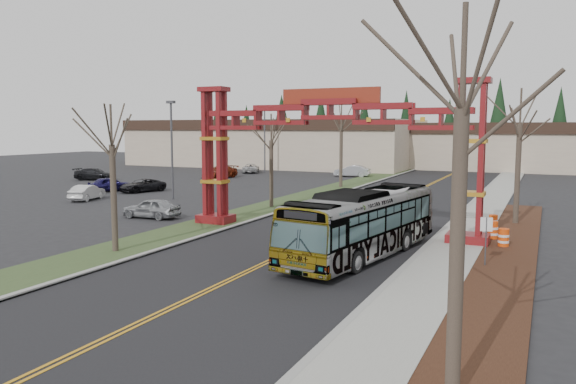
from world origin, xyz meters
The scene contains 35 objects.
ground centered at (0.00, 0.00, 0.00)m, with size 200.00×200.00×0.00m, color black.
road centered at (0.00, 25.00, 0.01)m, with size 12.00×110.00×0.02m, color black.
lane_line_left centered at (-0.12, 25.00, 0.03)m, with size 0.12×100.00×0.01m, color #C48617.
lane_line_right centered at (0.12, 25.00, 0.03)m, with size 0.12×100.00×0.01m, color #C48617.
curb_right centered at (6.15, 25.00, 0.07)m, with size 0.30×110.00×0.15m, color gray.
sidewalk_right centered at (7.60, 25.00, 0.08)m, with size 2.60×110.00×0.14m, color gray.
landscape_strip centered at (10.20, 10.00, 0.06)m, with size 2.60×50.00×0.12m, color black.
grass_median centered at (-8.00, 25.00, 0.04)m, with size 4.00×110.00×0.08m, color #2F4221.
curb_left centered at (-6.15, 25.00, 0.07)m, with size 0.30×110.00×0.15m, color gray.
gateway_arch centered at (0.00, 18.00, 5.98)m, with size 18.20×1.60×8.90m.
retail_building_west centered at (-30.00, 71.96, 3.76)m, with size 46.00×22.30×7.50m.
retail_building_east centered at (10.00, 79.95, 3.51)m, with size 38.00×20.30×7.00m.
conifer_treeline centered at (0.25, 92.00, 6.49)m, with size 116.10×5.60×13.00m.
transit_bus centered at (3.67, 12.89, 1.66)m, with size 2.78×11.89×3.31m, color #A9ACB0.
silver_sedan centered at (1.96, 22.00, 0.69)m, with size 1.46×4.17×1.38m, color #A5A8AD.
parked_car_near_a centered at (-13.27, 18.00, 0.71)m, with size 1.67×4.14×1.41m, color #989B9F.
parked_car_near_b centered at (-24.64, 23.50, 0.67)m, with size 1.42×4.08×1.34m, color silver.
parked_car_near_c centered at (-24.40, 30.56, 0.64)m, with size 2.11×4.58×1.27m, color black.
parked_car_mid_a centered at (-25.47, 46.66, 0.75)m, with size 2.11×5.19×1.51m, color maroon.
parked_car_mid_b centered at (-27.54, 29.51, 0.72)m, with size 1.70×4.22×1.44m, color #1B164E.
parked_car_far_a centered at (-11.00, 55.35, 0.75)m, with size 1.59×4.56×1.50m, color silver.
parked_car_far_b centered at (-25.90, 55.57, 0.63)m, with size 2.10×4.55×1.26m, color silver.
parked_car_far_c centered at (-37.67, 38.05, 0.72)m, with size 2.03×4.98×1.45m, color black.
bare_tree_median_near centered at (-8.00, 8.51, 5.42)m, with size 3.05×3.05×7.47m.
bare_tree_median_mid centered at (-8.00, 26.22, 5.26)m, with size 3.15×3.15×7.37m.
bare_tree_median_far centered at (-8.00, 42.57, 6.57)m, with size 3.50×3.50×8.92m.
bare_tree_right_near centered at (10.00, -0.48, 6.65)m, with size 3.41×3.41×8.95m.
bare_tree_right_far centered at (10.00, 25.84, 6.50)m, with size 3.43×3.43×8.81m.
light_pole_near centered at (-18.25, 27.21, 4.99)m, with size 0.75×0.37×8.62m.
light_pole_mid centered at (-28.42, 48.19, 4.92)m, with size 0.74×0.37×8.51m.
light_pole_far centered at (-24.63, 57.36, 5.41)m, with size 0.81×0.41×9.35m.
street_sign centered at (9.37, 13.10, 1.65)m, with size 0.52×0.14×2.30m.
barrel_south centered at (9.82, 17.82, 0.52)m, with size 0.56×0.56×1.05m.
barrel_mid centered at (9.11, 19.72, 0.55)m, with size 0.59×0.59×1.10m.
barrel_north centered at (8.87, 22.87, 0.50)m, with size 0.54×0.54×0.99m.
Camera 1 is at (11.74, -13.17, 6.32)m, focal length 35.00 mm.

